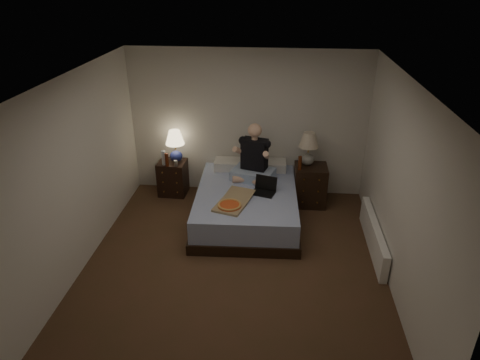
# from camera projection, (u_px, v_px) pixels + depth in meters

# --- Properties ---
(floor) EXTENTS (4.00, 4.50, 0.00)m
(floor) POSITION_uv_depth(u_px,v_px,m) (234.00, 266.00, 5.77)
(floor) COLOR brown
(floor) RESTS_ON ground
(ceiling) EXTENTS (4.00, 4.50, 0.00)m
(ceiling) POSITION_uv_depth(u_px,v_px,m) (232.00, 81.00, 4.66)
(ceiling) COLOR white
(ceiling) RESTS_ON ground
(wall_back) EXTENTS (4.00, 0.00, 2.50)m
(wall_back) POSITION_uv_depth(u_px,v_px,m) (248.00, 124.00, 7.22)
(wall_back) COLOR silver
(wall_back) RESTS_ON ground
(wall_front) EXTENTS (4.00, 0.00, 2.50)m
(wall_front) POSITION_uv_depth(u_px,v_px,m) (200.00, 317.00, 3.20)
(wall_front) COLOR silver
(wall_front) RESTS_ON ground
(wall_left) EXTENTS (0.00, 4.50, 2.50)m
(wall_left) POSITION_uv_depth(u_px,v_px,m) (75.00, 176.00, 5.38)
(wall_left) COLOR silver
(wall_left) RESTS_ON ground
(wall_right) EXTENTS (0.00, 4.50, 2.50)m
(wall_right) POSITION_uv_depth(u_px,v_px,m) (401.00, 190.00, 5.04)
(wall_right) COLOR silver
(wall_right) RESTS_ON ground
(bed) EXTENTS (1.61, 2.10, 0.51)m
(bed) POSITION_uv_depth(u_px,v_px,m) (247.00, 204.00, 6.75)
(bed) COLOR #5F7ABF
(bed) RESTS_ON floor
(nightstand_left) EXTENTS (0.49, 0.44, 0.61)m
(nightstand_left) POSITION_uv_depth(u_px,v_px,m) (173.00, 178.00, 7.51)
(nightstand_left) COLOR black
(nightstand_left) RESTS_ON floor
(nightstand_right) EXTENTS (0.54, 0.49, 0.69)m
(nightstand_right) POSITION_uv_depth(u_px,v_px,m) (310.00, 185.00, 7.16)
(nightstand_right) COLOR black
(nightstand_right) RESTS_ON floor
(lamp_left) EXTENTS (0.38, 0.38, 0.56)m
(lamp_left) POSITION_uv_depth(u_px,v_px,m) (175.00, 146.00, 7.28)
(lamp_left) COLOR navy
(lamp_left) RESTS_ON nightstand_left
(lamp_right) EXTENTS (0.41, 0.41, 0.56)m
(lamp_right) POSITION_uv_depth(u_px,v_px,m) (308.00, 149.00, 6.95)
(lamp_right) COLOR gray
(lamp_right) RESTS_ON nightstand_right
(water_bottle) EXTENTS (0.07, 0.07, 0.25)m
(water_bottle) POSITION_uv_depth(u_px,v_px,m) (164.00, 158.00, 7.22)
(water_bottle) COLOR silver
(water_bottle) RESTS_ON nightstand_left
(soda_can) EXTENTS (0.07, 0.07, 0.10)m
(soda_can) POSITION_uv_depth(u_px,v_px,m) (176.00, 163.00, 7.21)
(soda_can) COLOR #9D9C98
(soda_can) RESTS_ON nightstand_left
(beer_bottle_left) EXTENTS (0.06, 0.06, 0.23)m
(beer_bottle_left) POSITION_uv_depth(u_px,v_px,m) (167.00, 160.00, 7.17)
(beer_bottle_left) COLOR #5A210C
(beer_bottle_left) RESTS_ON nightstand_left
(beer_bottle_right) EXTENTS (0.06, 0.06, 0.23)m
(beer_bottle_right) POSITION_uv_depth(u_px,v_px,m) (300.00, 163.00, 6.85)
(beer_bottle_right) COLOR #50200B
(beer_bottle_right) RESTS_ON nightstand_right
(person) EXTENTS (0.78, 0.69, 0.93)m
(person) POSITION_uv_depth(u_px,v_px,m) (253.00, 152.00, 6.80)
(person) COLOR black
(person) RESTS_ON bed
(laptop) EXTENTS (0.41, 0.37, 0.24)m
(laptop) POSITION_uv_depth(u_px,v_px,m) (263.00, 186.00, 6.49)
(laptop) COLOR black
(laptop) RESTS_ON bed
(pizza_box) EXTENTS (0.60, 0.84, 0.08)m
(pizza_box) POSITION_uv_depth(u_px,v_px,m) (229.00, 206.00, 6.13)
(pizza_box) COLOR tan
(pizza_box) RESTS_ON bed
(radiator) EXTENTS (0.10, 1.60, 0.40)m
(radiator) POSITION_uv_depth(u_px,v_px,m) (373.00, 236.00, 6.06)
(radiator) COLOR white
(radiator) RESTS_ON floor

